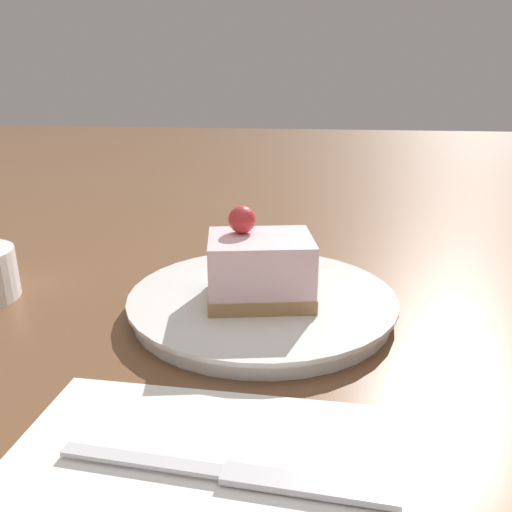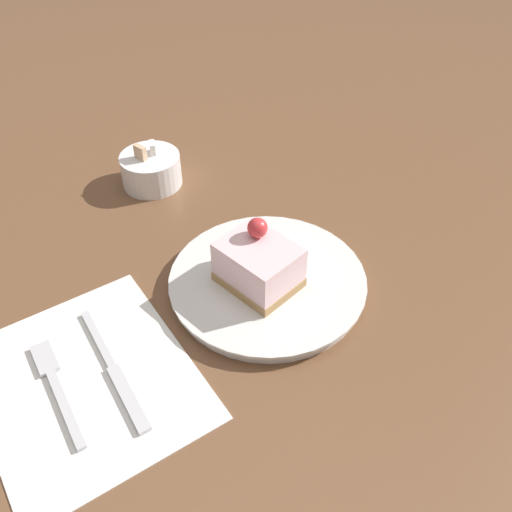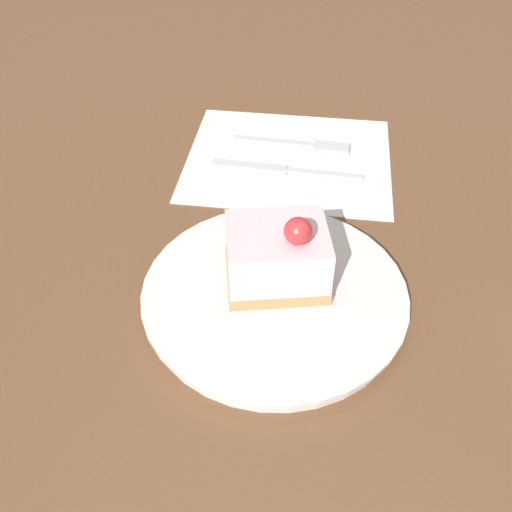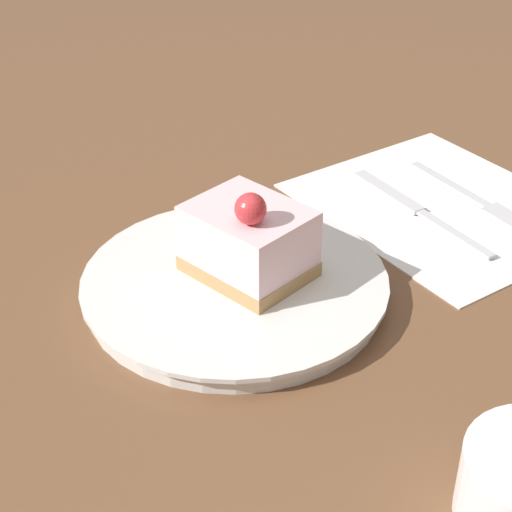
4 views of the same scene
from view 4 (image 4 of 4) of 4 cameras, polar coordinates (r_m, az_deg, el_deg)
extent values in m
plane|color=brown|center=(0.71, 0.55, -1.86)|extent=(4.00, 4.00, 0.00)
cylinder|color=silver|center=(0.69, -1.59, -1.91)|extent=(0.24, 0.24, 0.02)
cylinder|color=silver|center=(0.69, -1.60, -1.45)|extent=(0.25, 0.25, 0.00)
cube|color=#AD8451|center=(0.69, -0.30, -0.81)|extent=(0.09, 0.11, 0.01)
cube|color=silver|center=(0.67, -0.31, 1.28)|extent=(0.09, 0.10, 0.05)
sphere|color=red|center=(0.64, -0.37, 3.16)|extent=(0.02, 0.02, 0.02)
cube|color=white|center=(0.84, 12.34, 3.29)|extent=(0.22, 0.26, 0.00)
cube|color=silver|center=(0.87, 12.76, 4.67)|extent=(0.02, 0.11, 0.00)
cube|color=silver|center=(0.83, 16.31, 2.51)|extent=(0.02, 0.05, 0.00)
cube|color=silver|center=(0.85, 8.80, 4.28)|extent=(0.02, 0.09, 0.00)
cube|color=silver|center=(0.79, 13.10, 1.48)|extent=(0.01, 0.09, 0.00)
camera|label=1|loc=(0.93, 19.71, 18.52)|focal=35.00mm
camera|label=2|loc=(1.08, -0.73, 38.97)|focal=40.00mm
camera|label=3|loc=(0.45, -46.61, 23.62)|focal=40.00mm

